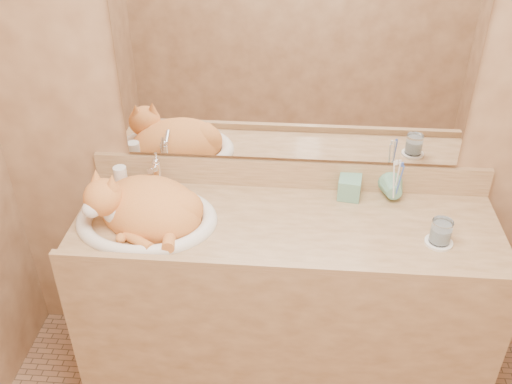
# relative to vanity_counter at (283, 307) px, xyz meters

# --- Properties ---
(wall_back) EXTENTS (2.40, 0.02, 2.50)m
(wall_back) POSITION_rel_vanity_counter_xyz_m (0.00, 0.28, 0.82)
(wall_back) COLOR brown
(wall_back) RESTS_ON ground
(vanity_counter) EXTENTS (1.60, 0.55, 0.85)m
(vanity_counter) POSITION_rel_vanity_counter_xyz_m (0.00, 0.00, 0.00)
(vanity_counter) COLOR olive
(vanity_counter) RESTS_ON floor
(mirror) EXTENTS (1.30, 0.02, 0.80)m
(mirror) POSITION_rel_vanity_counter_xyz_m (0.00, 0.26, 0.97)
(mirror) COLOR white
(mirror) RESTS_ON wall_back
(sink_basin) EXTENTS (0.54, 0.45, 0.16)m
(sink_basin) POSITION_rel_vanity_counter_xyz_m (-0.52, -0.02, 0.51)
(sink_basin) COLOR white
(sink_basin) RESTS_ON vanity_counter
(faucet) EXTENTS (0.06, 0.12, 0.16)m
(faucet) POSITION_rel_vanity_counter_xyz_m (-0.52, 0.18, 0.51)
(faucet) COLOR white
(faucet) RESTS_ON vanity_counter
(cat) EXTENTS (0.51, 0.47, 0.23)m
(cat) POSITION_rel_vanity_counter_xyz_m (-0.53, -0.01, 0.49)
(cat) COLOR #CC6E2F
(cat) RESTS_ON sink_basin
(soap_dispenser) EXTENTS (0.10, 0.10, 0.19)m
(soap_dispenser) POSITION_rel_vanity_counter_xyz_m (0.24, 0.16, 0.52)
(soap_dispenser) COLOR #67A588
(soap_dispenser) RESTS_ON vanity_counter
(toothbrush_cup) EXTENTS (0.11, 0.11, 0.09)m
(toothbrush_cup) POSITION_rel_vanity_counter_xyz_m (0.41, 0.17, 0.47)
(toothbrush_cup) COLOR #67A588
(toothbrush_cup) RESTS_ON vanity_counter
(toothbrushes) EXTENTS (0.03, 0.03, 0.20)m
(toothbrushes) POSITION_rel_vanity_counter_xyz_m (0.41, 0.17, 0.54)
(toothbrushes) COLOR white
(toothbrushes) RESTS_ON toothbrush_cup
(saucer) EXTENTS (0.10, 0.10, 0.01)m
(saucer) POSITION_rel_vanity_counter_xyz_m (0.55, -0.07, 0.43)
(saucer) COLOR white
(saucer) RESTS_ON vanity_counter
(water_glass) EXTENTS (0.07, 0.07, 0.09)m
(water_glass) POSITION_rel_vanity_counter_xyz_m (0.55, -0.07, 0.48)
(water_glass) COLOR silver
(water_glass) RESTS_ON saucer
(lotion_bottle) EXTENTS (0.05, 0.05, 0.13)m
(lotion_bottle) POSITION_rel_vanity_counter_xyz_m (-0.66, 0.15, 0.49)
(lotion_bottle) COLOR white
(lotion_bottle) RESTS_ON vanity_counter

